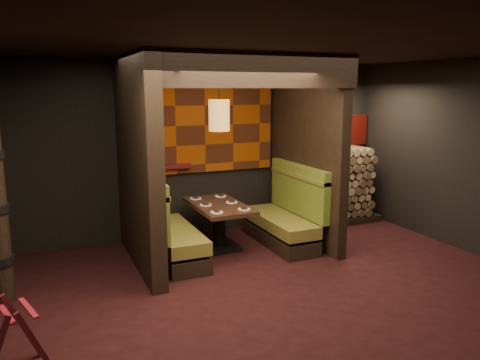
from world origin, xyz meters
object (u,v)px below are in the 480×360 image
Objects in this scene: booth_bench_right at (285,218)px; pendant_lamp at (219,115)px; booth_bench_left at (168,233)px; luggage_rack at (9,340)px; dining_table at (219,219)px; firewood_stack at (333,186)px.

booth_bench_right is 1.53× the size of pendant_lamp.
booth_bench_left is 2.95m from luggage_rack.
dining_table is 3.65m from luggage_rack.
luggage_rack is (-2.76, -2.38, -0.11)m from dining_table.
firewood_stack reaches higher than dining_table.
booth_bench_right is 1.08m from dining_table.
pendant_lamp is (0.00, -0.05, 1.56)m from dining_table.
booth_bench_left is 1.00× the size of booth_bench_right.
pendant_lamp reaches higher than firewood_stack.
dining_table is at bearing 90.00° from pendant_lamp.
booth_bench_left is 1.20× the size of dining_table.
dining_table is at bearing 172.04° from booth_bench_right.
pendant_lamp is (0.83, 0.10, 1.63)m from booth_bench_left.
pendant_lamp is 0.61× the size of firewood_stack.
booth_bench_right is at bearing -152.65° from firewood_stack.
luggage_rack is (-1.94, -2.23, -0.04)m from booth_bench_left.
booth_bench_left is at bearing 49.02° from luggage_rack.
dining_table is (0.83, 0.15, 0.07)m from booth_bench_left.
firewood_stack is (2.42, 0.60, -1.35)m from pendant_lamp.
booth_bench_left is at bearing 180.00° from booth_bench_right.
dining_table reaches higher than luggage_rack.
luggage_rack is (-3.83, -2.23, -0.04)m from booth_bench_right.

